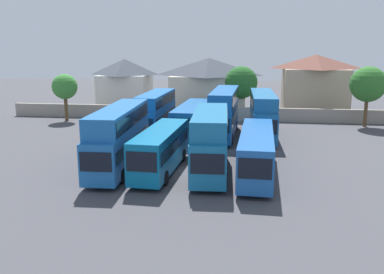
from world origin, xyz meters
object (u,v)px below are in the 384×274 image
object	(u,v)px
bus_3	(210,139)
bus_8	(263,113)
tree_right_of_lot	(241,83)
bus_4	(257,150)
house_terrace_centre	(209,85)
bus_2	(161,148)
bus_5	(156,112)
bus_6	(192,118)
bus_7	(224,110)
house_terrace_left	(125,84)
tree_left_of_lot	(65,87)
house_terrace_right	(315,84)
bus_1	(119,134)
tree_behind_wall	(368,84)

from	to	relation	value
bus_3	bus_8	size ratio (longest dim) A/B	0.93
bus_8	tree_right_of_lot	size ratio (longest dim) A/B	1.58
bus_4	tree_right_of_lot	distance (m)	26.09
bus_8	house_terrace_centre	size ratio (longest dim) A/B	1.00
bus_2	bus_5	world-z (taller)	bus_5
bus_6	house_terrace_centre	bearing A→B (deg)	-178.33
bus_7	house_terrace_left	xyz separation A→B (m)	(-16.18, 17.12, 1.10)
house_terrace_left	tree_right_of_lot	bearing A→B (deg)	-14.77
tree_right_of_lot	tree_left_of_lot	bearing A→B (deg)	-166.49
bus_3	bus_7	xyz separation A→B (m)	(0.29, 13.64, 0.13)
bus_2	bus_3	world-z (taller)	bus_3
bus_4	house_terrace_right	distance (m)	32.37
bus_2	bus_6	xyz separation A→B (m)	(0.70, 13.38, 0.04)
tree_right_of_lot	bus_8	bearing A→B (deg)	-78.44
bus_4	bus_7	size ratio (longest dim) A/B	1.04
house_terrace_centre	tree_left_of_lot	distance (m)	20.22
bus_3	house_terrace_right	size ratio (longest dim) A/B	1.10
bus_1	bus_4	world-z (taller)	bus_1
bus_1	house_terrace_left	world-z (taller)	house_terrace_left
house_terrace_left	tree_right_of_lot	distance (m)	18.39
bus_7	house_terrace_left	bearing A→B (deg)	-134.71
bus_2	bus_4	bearing A→B (deg)	95.17
bus_7	tree_left_of_lot	bearing A→B (deg)	-106.11
tree_right_of_lot	house_terrace_right	bearing A→B (deg)	25.94
tree_behind_wall	tree_right_of_lot	bearing A→B (deg)	163.67
bus_3	bus_4	world-z (taller)	bus_3
house_terrace_centre	tree_right_of_lot	distance (m)	5.92
bus_4	bus_1	bearing A→B (deg)	-89.55
house_terrace_left	house_terrace_centre	bearing A→B (deg)	-5.47
bus_4	house_terrace_left	world-z (taller)	house_terrace_left
tree_left_of_lot	tree_behind_wall	bearing A→B (deg)	1.50
bus_5	house_terrace_left	xyz separation A→B (m)	(-8.61, 17.43, 1.32)
bus_1	house_terrace_left	size ratio (longest dim) A/B	1.54
bus_1	tree_behind_wall	size ratio (longest dim) A/B	1.63
bus_6	bus_5	bearing A→B (deg)	-88.02
bus_5	tree_behind_wall	size ratio (longest dim) A/B	1.45
bus_5	house_terrace_centre	bearing A→B (deg)	166.12
bus_5	bus_6	distance (m)	4.13
bus_5	house_terrace_left	world-z (taller)	house_terrace_left
bus_8	house_terrace_right	world-z (taller)	house_terrace_right
bus_2	bus_8	bearing A→B (deg)	151.34
bus_7	tree_right_of_lot	bearing A→B (deg)	174.62
bus_4	house_terrace_right	size ratio (longest dim) A/B	1.28
bus_2	bus_6	world-z (taller)	bus_6
bus_5	house_terrace_left	distance (m)	19.49
bus_1	tree_right_of_lot	bearing A→B (deg)	157.72
bus_1	bus_7	distance (m)	15.24
bus_8	tree_right_of_lot	xyz separation A→B (m)	(-2.56, 12.53, 2.12)
house_terrace_right	tree_right_of_lot	distance (m)	11.78
bus_1	tree_left_of_lot	distance (m)	24.27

